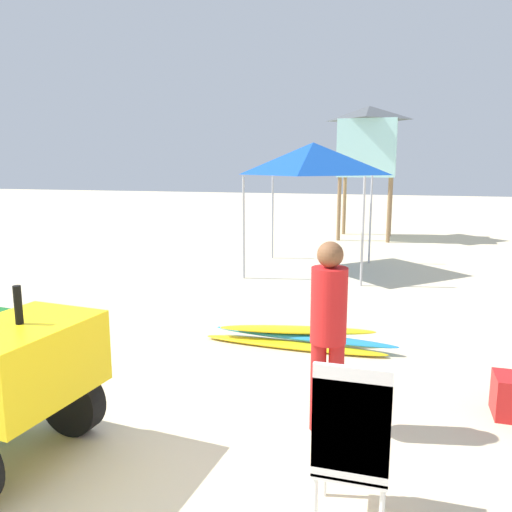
{
  "coord_description": "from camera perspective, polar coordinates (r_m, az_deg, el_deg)",
  "views": [
    {
      "loc": [
        2.09,
        -2.93,
        2.39
      ],
      "look_at": [
        0.18,
        3.63,
        1.15
      ],
      "focal_mm": 35.06,
      "sensor_mm": 36.0,
      "label": 1
    }
  ],
  "objects": [
    {
      "name": "surfboard_pile",
      "position": [
        6.82,
        4.79,
        -9.25
      ],
      "size": [
        2.6,
        0.66,
        0.24
      ],
      "color": "yellow",
      "rests_on": "ground"
    },
    {
      "name": "stacked_plastic_chairs",
      "position": [
        3.46,
        10.89,
        -19.23
      ],
      "size": [
        0.48,
        0.48,
        1.2
      ],
      "color": "white",
      "rests_on": "ground"
    },
    {
      "name": "ground",
      "position": [
        4.32,
        -17.49,
        -23.84
      ],
      "size": [
        80.0,
        80.0,
        0.0
      ],
      "primitive_type": "plane",
      "color": "beige"
    },
    {
      "name": "lifeguard_near_left",
      "position": [
        4.49,
        8.26,
        -7.72
      ],
      "size": [
        0.32,
        0.32,
        1.75
      ],
      "color": "red",
      "rests_on": "ground"
    },
    {
      "name": "popup_canopy",
      "position": [
        11.43,
        6.52,
        10.94
      ],
      "size": [
        2.53,
        2.53,
        2.9
      ],
      "color": "#B2B2B7",
      "rests_on": "ground"
    },
    {
      "name": "lifeguard_tower",
      "position": [
        17.0,
        12.66,
        12.62
      ],
      "size": [
        1.98,
        1.98,
        4.28
      ],
      "color": "olive",
      "rests_on": "ground"
    }
  ]
}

